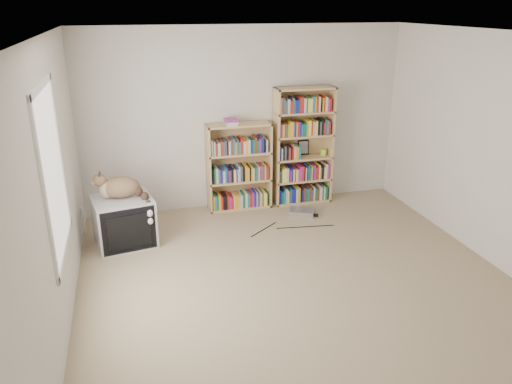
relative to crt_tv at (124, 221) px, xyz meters
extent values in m
cube|color=tan|center=(1.74, -1.57, -0.29)|extent=(4.50, 5.00, 0.01)
cube|color=beige|center=(1.74, 0.93, 0.96)|extent=(4.50, 0.02, 2.50)
cube|color=beige|center=(1.74, -4.07, 0.96)|extent=(4.50, 0.02, 2.50)
cube|color=beige|center=(-0.51, -1.57, 0.96)|extent=(0.02, 5.00, 2.50)
cube|color=beige|center=(3.99, -1.57, 0.96)|extent=(0.02, 5.00, 2.50)
cube|color=white|center=(1.74, -1.57, 2.21)|extent=(4.50, 5.00, 0.02)
cube|color=white|center=(-0.50, -1.37, 1.11)|extent=(0.02, 1.22, 1.52)
cube|color=#B0B0B3|center=(0.00, -0.01, 0.00)|extent=(0.77, 0.72, 0.59)
cube|color=black|center=(0.05, -0.29, 0.00)|extent=(0.62, 0.14, 0.54)
cube|color=black|center=(0.06, -0.31, -0.01)|extent=(0.49, 0.10, 0.41)
cube|color=black|center=(-0.02, 0.12, -0.01)|extent=(0.46, 0.40, 0.35)
ellipsoid|color=#3A2A18|center=(0.00, 0.05, 0.42)|extent=(0.47, 0.31, 0.25)
ellipsoid|color=#3A2A18|center=(0.12, 0.04, 0.41)|extent=(0.21, 0.23, 0.19)
ellipsoid|color=tan|center=(-0.16, 0.03, 0.41)|extent=(0.18, 0.18, 0.21)
ellipsoid|color=#3A2A18|center=(-0.22, 0.04, 0.53)|extent=(0.17, 0.16, 0.15)
sphere|color=beige|center=(-0.29, 0.04, 0.51)|extent=(0.06, 0.06, 0.06)
cone|color=black|center=(-0.22, 0.01, 0.60)|extent=(0.06, 0.07, 0.08)
cone|color=black|center=(-0.22, 0.10, 0.60)|extent=(0.06, 0.07, 0.08)
cube|color=tan|center=(2.14, 0.77, 0.55)|extent=(0.03, 0.30, 1.67)
cube|color=tan|center=(2.96, 0.77, 0.55)|extent=(0.02, 0.30, 1.67)
cube|color=tan|center=(2.55, 0.91, 0.55)|extent=(0.84, 0.03, 1.67)
cube|color=tan|center=(2.55, 0.77, 1.37)|extent=(0.84, 0.30, 0.02)
cube|color=tan|center=(2.55, 0.77, -0.28)|extent=(0.84, 0.30, 0.03)
cube|color=tan|center=(2.55, 0.77, 0.05)|extent=(0.84, 0.30, 0.03)
cube|color=tan|center=(2.55, 0.77, 0.38)|extent=(0.84, 0.30, 0.02)
cube|color=tan|center=(2.55, 0.77, 0.71)|extent=(0.84, 0.30, 0.02)
cube|color=tan|center=(2.55, 0.77, 1.04)|extent=(0.84, 0.30, 0.02)
cube|color=red|center=(2.55, 0.77, -0.17)|extent=(0.76, 0.24, 0.19)
cube|color=#161D95|center=(2.55, 0.77, 0.16)|extent=(0.76, 0.24, 0.19)
cube|color=#11613A|center=(2.55, 0.77, 0.49)|extent=(0.76, 0.24, 0.19)
cube|color=beige|center=(2.55, 0.77, 0.82)|extent=(0.76, 0.24, 0.19)
cube|color=black|center=(2.55, 0.77, 1.15)|extent=(0.76, 0.24, 0.19)
cube|color=tan|center=(1.18, 0.77, 0.32)|extent=(0.02, 0.30, 1.22)
cube|color=tan|center=(2.04, 0.77, 0.32)|extent=(0.03, 0.30, 1.22)
cube|color=tan|center=(1.61, 0.91, 0.32)|extent=(0.89, 0.03, 1.22)
cube|color=tan|center=(1.61, 0.77, 0.91)|extent=(0.89, 0.30, 0.02)
cube|color=tan|center=(1.61, 0.77, -0.28)|extent=(0.89, 0.30, 0.03)
cube|color=tan|center=(1.61, 0.77, 0.12)|extent=(0.89, 0.30, 0.03)
cube|color=tan|center=(1.61, 0.77, 0.52)|extent=(0.89, 0.30, 0.02)
cube|color=red|center=(1.61, 0.77, -0.17)|extent=(0.81, 0.24, 0.19)
cube|color=#161D95|center=(1.61, 0.77, 0.23)|extent=(0.81, 0.24, 0.19)
cube|color=#11613A|center=(1.61, 0.77, 0.62)|extent=(0.81, 0.24, 0.19)
cube|color=red|center=(1.50, 0.75, 0.97)|extent=(0.19, 0.25, 0.08)
cylinder|color=#A0CB3A|center=(2.86, 0.77, 0.44)|extent=(0.08, 0.08, 0.09)
cube|color=black|center=(2.59, 0.87, 0.50)|extent=(0.16, 0.05, 0.22)
cube|color=#A6A5AA|center=(2.38, 0.28, -0.25)|extent=(0.41, 0.36, 0.08)
cube|color=silver|center=(-0.50, 0.34, 0.03)|extent=(0.01, 0.08, 0.13)
camera|label=1|loc=(0.14, -5.72, 2.46)|focal=35.00mm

